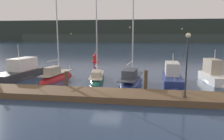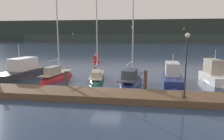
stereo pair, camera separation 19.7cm
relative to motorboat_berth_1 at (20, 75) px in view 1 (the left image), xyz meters
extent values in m
plane|color=navy|center=(9.99, -3.49, -0.36)|extent=(400.00, 400.00, 0.00)
cube|color=brown|center=(9.99, -5.77, -0.13)|extent=(27.05, 2.80, 0.45)
cylinder|color=#4C3D2D|center=(6.74, -4.12, 0.45)|extent=(0.28, 0.28, 1.62)
cylinder|color=#4C3D2D|center=(13.24, -4.12, 0.58)|extent=(0.28, 0.28, 1.87)
ellipsoid|color=#2D3338|center=(-0.02, -0.12, -0.36)|extent=(3.30, 7.29, 1.31)
cube|color=#2D3338|center=(-0.02, -0.12, 0.05)|extent=(3.02, 6.57, 0.82)
cube|color=silver|center=(0.08, 0.58, 1.11)|extent=(2.01, 3.29, 1.29)
cube|color=black|center=(0.28, 1.97, 1.30)|extent=(1.43, 0.45, 0.58)
cylinder|color=silver|center=(0.00, 0.02, 2.49)|extent=(0.07, 0.07, 1.47)
ellipsoid|color=red|center=(4.15, -0.05, -0.36)|extent=(2.44, 5.79, 1.44)
cube|color=#A39984|center=(4.15, -0.05, 0.32)|extent=(2.05, 4.87, 0.08)
cube|color=#A39984|center=(4.03, -0.71, 0.72)|extent=(1.17, 1.93, 0.72)
cylinder|color=silver|center=(4.24, 0.39, 4.14)|extent=(0.12, 0.12, 7.64)
cylinder|color=silver|center=(4.05, -0.61, 1.68)|extent=(0.47, 2.02, 0.09)
cylinder|color=silver|center=(4.64, 2.49, 0.57)|extent=(0.04, 0.04, 0.50)
ellipsoid|color=#195647|center=(8.27, 0.54, -0.36)|extent=(2.52, 6.62, 1.35)
cube|color=#A39984|center=(8.27, 0.54, 0.15)|extent=(2.12, 5.56, 0.08)
cube|color=#A39984|center=(8.39, -0.22, 0.44)|extent=(1.22, 2.19, 0.51)
cylinder|color=silver|center=(8.18, 1.05, 4.44)|extent=(0.12, 0.12, 8.58)
cylinder|color=silver|center=(8.38, -0.13, 1.29)|extent=(0.48, 2.38, 0.09)
cylinder|color=silver|center=(7.79, 3.48, 0.40)|extent=(0.04, 0.04, 0.50)
ellipsoid|color=navy|center=(11.89, -0.72, -0.36)|extent=(2.57, 6.58, 1.13)
cube|color=#333842|center=(11.89, -0.72, 0.32)|extent=(2.16, 5.52, 0.08)
cube|color=#333842|center=(11.80, -1.49, 0.73)|extent=(1.33, 2.16, 0.75)
cylinder|color=silver|center=(11.95, -0.21, 3.97)|extent=(0.12, 0.12, 7.29)
cylinder|color=silver|center=(11.79, -1.63, 1.70)|extent=(0.42, 2.84, 0.09)
cylinder|color=silver|center=(12.24, 2.20, 0.57)|extent=(0.04, 0.04, 0.50)
ellipsoid|color=navy|center=(15.76, 0.07, -0.36)|extent=(2.11, 6.40, 0.97)
cube|color=navy|center=(15.76, 0.07, 0.00)|extent=(1.94, 5.76, 0.72)
cube|color=silver|center=(15.79, 0.70, 0.96)|extent=(1.37, 2.84, 1.20)
cube|color=black|center=(15.84, 1.97, 1.14)|extent=(1.11, 0.29, 0.54)
cylinder|color=silver|center=(15.77, 0.20, 2.02)|extent=(0.07, 0.07, 0.91)
cylinder|color=silver|center=(15.65, -2.59, 0.66)|extent=(0.04, 0.04, 0.60)
ellipsoid|color=white|center=(19.77, 0.97, -0.36)|extent=(2.15, 5.03, 1.07)
cube|color=white|center=(19.77, 0.97, 0.04)|extent=(1.97, 4.54, 0.80)
cube|color=#A39984|center=(19.71, 1.45, 1.16)|extent=(1.32, 2.26, 1.43)
cube|color=black|center=(19.59, 2.42, 1.38)|extent=(0.97, 0.39, 0.64)
cylinder|color=silver|center=(19.76, 1.06, 2.36)|extent=(0.07, 0.07, 0.96)
cylinder|color=silver|center=(20.03, -1.07, 0.74)|extent=(0.04, 0.04, 0.60)
cylinder|color=red|center=(4.88, 14.49, -0.28)|extent=(1.24, 1.24, 0.16)
cylinder|color=red|center=(4.88, 14.49, 0.28)|extent=(0.83, 0.83, 0.97)
cone|color=red|center=(4.88, 14.49, 1.02)|extent=(0.58, 0.58, 0.50)
sphere|color=#F9EAB7|center=(4.88, 14.49, 1.32)|extent=(0.16, 0.16, 0.16)
cylinder|color=#2D2D33|center=(15.87, -6.26, 0.12)|extent=(0.24, 0.24, 0.06)
cylinder|color=#2D2D33|center=(15.87, -6.26, 2.11)|extent=(0.10, 0.10, 3.92)
sphere|color=#F9EAB7|center=(15.87, -6.26, 4.21)|extent=(0.32, 0.32, 0.32)
cube|color=#28332D|center=(9.99, 118.31, 6.24)|extent=(240.00, 16.00, 13.21)
cube|color=#333F39|center=(10.73, 108.31, 1.97)|extent=(144.00, 10.00, 4.65)
cube|color=#F4DB8C|center=(-49.72, 110.26, 3.40)|extent=(0.80, 0.10, 0.80)
cube|color=#F4DB8C|center=(-46.51, 110.26, 1.08)|extent=(0.80, 0.10, 0.80)
cube|color=#F4DB8C|center=(33.56, 110.26, 7.34)|extent=(0.80, 0.10, 0.80)
cube|color=#F4DB8C|center=(24.83, 110.26, 1.71)|extent=(0.80, 0.10, 0.80)
cube|color=#F4DB8C|center=(3.82, 110.26, 8.30)|extent=(0.80, 0.10, 0.80)
cube|color=#F4DB8C|center=(51.41, 110.26, 2.48)|extent=(0.80, 0.10, 0.80)
cube|color=#F4DB8C|center=(-32.67, 110.26, 4.53)|extent=(0.80, 0.10, 0.80)
camera|label=1|loc=(13.15, -21.05, 4.28)|focal=35.00mm
camera|label=2|loc=(13.35, -21.02, 4.28)|focal=35.00mm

